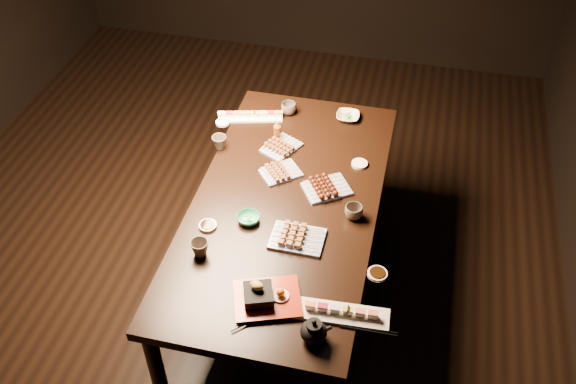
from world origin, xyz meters
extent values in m
plane|color=black|center=(0.00, 0.00, 0.00)|extent=(5.00, 5.00, 0.00)
cube|color=black|center=(0.44, -0.22, 0.38)|extent=(1.32, 1.97, 0.75)
imported|color=#339D76|center=(0.30, -0.39, 0.77)|extent=(0.13, 0.13, 0.03)
imported|color=beige|center=(0.62, 0.53, 0.77)|extent=(0.13, 0.13, 0.03)
imported|color=#4F443C|center=(0.14, -0.64, 0.79)|extent=(0.10, 0.10, 0.08)
imported|color=#4F443C|center=(0.78, -0.25, 0.78)|extent=(0.10, 0.10, 0.07)
imported|color=#4F443C|center=(-0.01, 0.12, 0.79)|extent=(0.08, 0.08, 0.07)
imported|color=#4F443C|center=(0.28, 0.51, 0.78)|extent=(0.10, 0.10, 0.07)
cylinder|color=brown|center=(0.28, 0.25, 0.81)|extent=(0.06, 0.06, 0.12)
cylinder|color=white|center=(0.12, -0.47, 0.76)|extent=(0.12, 0.12, 0.01)
cylinder|color=white|center=(0.75, 0.14, 0.76)|extent=(0.09, 0.09, 0.01)
cylinder|color=white|center=(0.94, -0.58, 0.76)|extent=(0.12, 0.12, 0.02)
cylinder|color=white|center=(-0.06, 0.33, 0.76)|extent=(0.09, 0.09, 0.01)
camera|label=1|loc=(0.97, -2.45, 2.91)|focal=40.00mm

